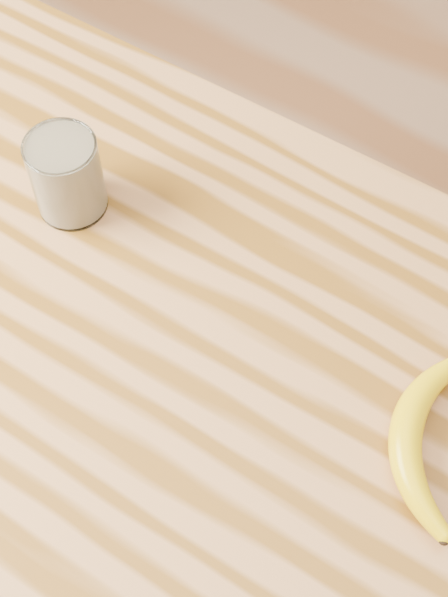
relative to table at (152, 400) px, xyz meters
The scene contains 4 objects.
room 0.58m from the table, ahead, with size 4.04×4.04×2.70m.
table is the anchor object (origin of this frame).
smoothie_glass 0.30m from the table, 148.10° to the left, with size 0.09×0.09×0.11m.
banana 0.34m from the table, 13.05° to the left, with size 0.11×0.30×0.04m, color #E0B407, non-canonical shape.
Camera 1 is at (0.31, -0.31, 1.75)m, focal length 50.00 mm.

